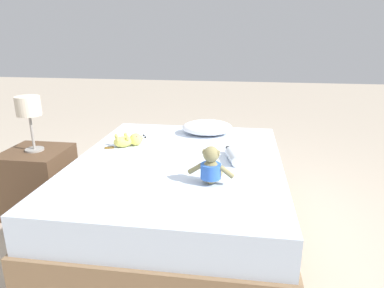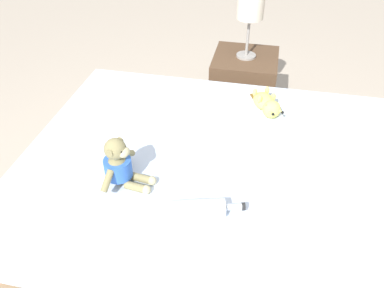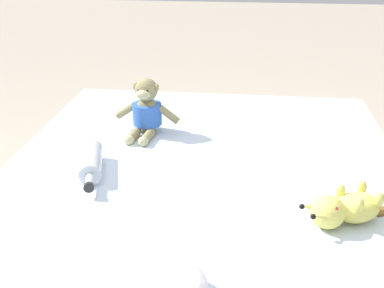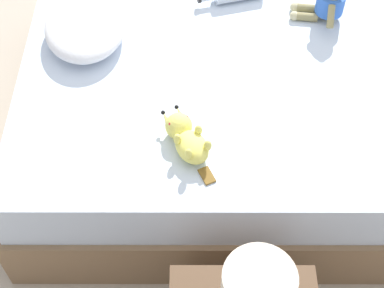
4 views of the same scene
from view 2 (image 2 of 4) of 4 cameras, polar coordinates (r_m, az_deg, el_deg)
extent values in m
plane|color=#B7A893|center=(2.27, 2.58, -11.95)|extent=(16.00, 16.00, 0.00)
cube|color=#846647|center=(2.15, 2.69, -9.42)|extent=(1.50, 1.89, 0.30)
cube|color=silver|center=(1.97, 2.92, -4.21)|extent=(1.45, 1.84, 0.24)
ellipsoid|color=white|center=(1.79, 23.85, -5.58)|extent=(0.48, 0.39, 0.12)
ellipsoid|color=#8E8456|center=(1.73, -10.90, -3.58)|extent=(0.12, 0.11, 0.15)
cylinder|color=blue|center=(1.73, -10.92, -3.45)|extent=(0.14, 0.14, 0.09)
sphere|color=#8E8456|center=(1.66, -11.35, -0.72)|extent=(0.10, 0.10, 0.10)
ellipsoid|color=#C1B789|center=(1.64, -10.08, -1.22)|extent=(0.07, 0.06, 0.04)
sphere|color=black|center=(1.65, -9.92, -0.40)|extent=(0.01, 0.01, 0.01)
sphere|color=black|center=(1.62, -10.50, -1.15)|extent=(0.01, 0.01, 0.01)
cylinder|color=#8E8456|center=(1.68, -10.67, 0.52)|extent=(0.01, 0.03, 0.03)
cylinder|color=#8E8456|center=(1.62, -12.16, -1.35)|extent=(0.01, 0.03, 0.03)
cylinder|color=#8E8456|center=(1.78, -9.51, -1.41)|extent=(0.10, 0.04, 0.08)
cylinder|color=#8E8456|center=(1.66, -12.48, -5.39)|extent=(0.10, 0.04, 0.08)
cylinder|color=#8E8456|center=(1.75, -7.47, -5.06)|extent=(0.05, 0.10, 0.04)
cylinder|color=#8E8456|center=(1.71, -8.33, -6.36)|extent=(0.05, 0.10, 0.04)
sphere|color=#C1B789|center=(1.73, -5.98, -5.46)|extent=(0.04, 0.04, 0.04)
sphere|color=#C1B789|center=(1.69, -6.81, -6.78)|extent=(0.04, 0.04, 0.04)
ellipsoid|color=#EAE066|center=(2.24, 10.58, 6.32)|extent=(0.18, 0.17, 0.08)
sphere|color=#EAE066|center=(2.17, 11.74, 5.09)|extent=(0.10, 0.10, 0.10)
cone|color=#EAE066|center=(2.14, 12.94, 4.81)|extent=(0.07, 0.06, 0.05)
sphere|color=black|center=(2.12, 13.30, 4.58)|extent=(0.02, 0.02, 0.02)
cone|color=#EAE066|center=(2.12, 11.59, 4.59)|extent=(0.07, 0.06, 0.05)
sphere|color=black|center=(2.09, 11.95, 4.36)|extent=(0.02, 0.02, 0.02)
sphere|color=red|center=(2.16, 12.55, 5.81)|extent=(0.02, 0.02, 0.02)
sphere|color=red|center=(2.14, 11.11, 5.59)|extent=(0.02, 0.02, 0.02)
ellipsoid|color=#EAE066|center=(2.22, 12.01, 6.88)|extent=(0.04, 0.04, 0.05)
ellipsoid|color=#EAE066|center=(2.19, 10.03, 6.60)|extent=(0.04, 0.04, 0.05)
ellipsoid|color=#EAE066|center=(2.28, 11.09, 7.83)|extent=(0.04, 0.04, 0.05)
ellipsoid|color=#EAE066|center=(2.24, 9.33, 7.60)|extent=(0.04, 0.04, 0.05)
cube|color=brown|center=(2.35, 9.35, 6.92)|extent=(0.08, 0.07, 0.01)
cylinder|color=silver|center=(1.58, 0.91, -9.52)|extent=(0.13, 0.23, 0.08)
cylinder|color=silver|center=(1.60, 6.15, -9.27)|extent=(0.04, 0.07, 0.03)
cylinder|color=black|center=(1.60, 7.63, -9.18)|extent=(0.04, 0.02, 0.03)
cube|color=brown|center=(2.98, 7.58, 8.21)|extent=(0.46, 0.46, 0.52)
cylinder|color=gray|center=(2.85, 8.03, 12.88)|extent=(0.14, 0.14, 0.01)
cylinder|color=gray|center=(2.80, 8.29, 15.46)|extent=(0.02, 0.02, 0.26)
cylinder|color=beige|center=(2.72, 8.70, 19.41)|extent=(0.18, 0.18, 0.14)
camera|label=1|loc=(2.70, -58.17, 14.16)|focal=32.40mm
camera|label=3|loc=(2.08, 51.75, 13.19)|focal=45.36mm
camera|label=4|loc=(3.17, 17.28, 45.52)|focal=53.54mm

